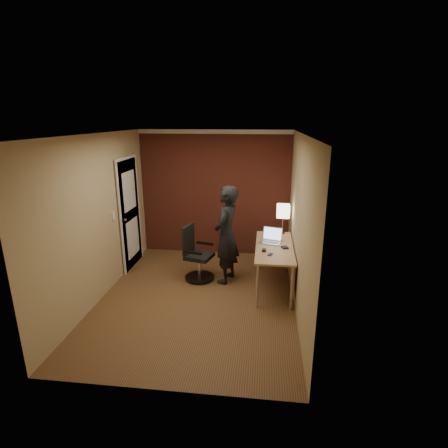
{
  "coord_description": "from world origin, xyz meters",
  "views": [
    {
      "loc": [
        0.99,
        -4.87,
        2.72
      ],
      "look_at": [
        0.35,
        0.55,
        1.05
      ],
      "focal_mm": 28.0,
      "sensor_mm": 36.0,
      "label": 1
    }
  ],
  "objects_px": {
    "phone": "(270,254)",
    "office_chair": "(196,256)",
    "person": "(226,235)",
    "desk_lamp": "(283,211)",
    "wallet": "(285,247)",
    "laptop": "(271,238)",
    "desk": "(279,254)",
    "mouse": "(264,250)"
  },
  "relations": [
    {
      "from": "laptop",
      "to": "wallet",
      "type": "relative_size",
      "value": 3.55
    },
    {
      "from": "desk_lamp",
      "to": "phone",
      "type": "relative_size",
      "value": 4.65
    },
    {
      "from": "phone",
      "to": "mouse",
      "type": "bearing_deg",
      "value": 142.06
    },
    {
      "from": "desk",
      "to": "phone",
      "type": "height_order",
      "value": "phone"
    },
    {
      "from": "desk",
      "to": "office_chair",
      "type": "height_order",
      "value": "office_chair"
    },
    {
      "from": "laptop",
      "to": "phone",
      "type": "distance_m",
      "value": 0.6
    },
    {
      "from": "phone",
      "to": "wallet",
      "type": "relative_size",
      "value": 1.05
    },
    {
      "from": "mouse",
      "to": "office_chair",
      "type": "distance_m",
      "value": 1.28
    },
    {
      "from": "desk",
      "to": "office_chair",
      "type": "bearing_deg",
      "value": 173.02
    },
    {
      "from": "desk",
      "to": "desk_lamp",
      "type": "distance_m",
      "value": 0.84
    },
    {
      "from": "person",
      "to": "desk_lamp",
      "type": "bearing_deg",
      "value": 131.76
    },
    {
      "from": "wallet",
      "to": "office_chair",
      "type": "bearing_deg",
      "value": 170.81
    },
    {
      "from": "laptop",
      "to": "phone",
      "type": "height_order",
      "value": "laptop"
    },
    {
      "from": "desk_lamp",
      "to": "phone",
      "type": "distance_m",
      "value": 1.12
    },
    {
      "from": "phone",
      "to": "person",
      "type": "bearing_deg",
      "value": 161.13
    },
    {
      "from": "laptop",
      "to": "phone",
      "type": "relative_size",
      "value": 3.4
    },
    {
      "from": "desk",
      "to": "laptop",
      "type": "height_order",
      "value": "laptop"
    },
    {
      "from": "phone",
      "to": "person",
      "type": "relative_size",
      "value": 0.07
    },
    {
      "from": "person",
      "to": "office_chair",
      "type": "bearing_deg",
      "value": -76.8
    },
    {
      "from": "desk_lamp",
      "to": "wallet",
      "type": "height_order",
      "value": "desk_lamp"
    },
    {
      "from": "desk",
      "to": "office_chair",
      "type": "distance_m",
      "value": 1.42
    },
    {
      "from": "phone",
      "to": "office_chair",
      "type": "bearing_deg",
      "value": 173.83
    },
    {
      "from": "mouse",
      "to": "office_chair",
      "type": "bearing_deg",
      "value": 162.47
    },
    {
      "from": "office_chair",
      "to": "person",
      "type": "distance_m",
      "value": 0.67
    },
    {
      "from": "wallet",
      "to": "laptop",
      "type": "bearing_deg",
      "value": 127.26
    },
    {
      "from": "desk_lamp",
      "to": "person",
      "type": "bearing_deg",
      "value": -153.11
    },
    {
      "from": "mouse",
      "to": "person",
      "type": "distance_m",
      "value": 0.75
    },
    {
      "from": "wallet",
      "to": "phone",
      "type": "bearing_deg",
      "value": -126.45
    },
    {
      "from": "desk_lamp",
      "to": "person",
      "type": "distance_m",
      "value": 1.11
    },
    {
      "from": "desk",
      "to": "phone",
      "type": "xyz_separation_m",
      "value": [
        -0.14,
        -0.38,
        0.13
      ]
    },
    {
      "from": "wallet",
      "to": "office_chair",
      "type": "xyz_separation_m",
      "value": [
        -1.49,
        0.24,
        -0.32
      ]
    },
    {
      "from": "laptop",
      "to": "person",
      "type": "bearing_deg",
      "value": -176.03
    },
    {
      "from": "desk",
      "to": "mouse",
      "type": "distance_m",
      "value": 0.37
    },
    {
      "from": "desk_lamp",
      "to": "laptop",
      "type": "distance_m",
      "value": 0.59
    },
    {
      "from": "laptop",
      "to": "mouse",
      "type": "distance_m",
      "value": 0.47
    },
    {
      "from": "phone",
      "to": "desk",
      "type": "bearing_deg",
      "value": 87.14
    },
    {
      "from": "desk_lamp",
      "to": "person",
      "type": "xyz_separation_m",
      "value": [
        -0.95,
        -0.48,
        -0.31
      ]
    },
    {
      "from": "wallet",
      "to": "person",
      "type": "height_order",
      "value": "person"
    },
    {
      "from": "phone",
      "to": "office_chair",
      "type": "distance_m",
      "value": 1.41
    },
    {
      "from": "laptop",
      "to": "mouse",
      "type": "height_order",
      "value": "laptop"
    },
    {
      "from": "phone",
      "to": "office_chair",
      "type": "xyz_separation_m",
      "value": [
        -1.26,
        0.56,
        -0.32
      ]
    },
    {
      "from": "mouse",
      "to": "phone",
      "type": "xyz_separation_m",
      "value": [
        0.1,
        -0.14,
        -0.01
      ]
    }
  ]
}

